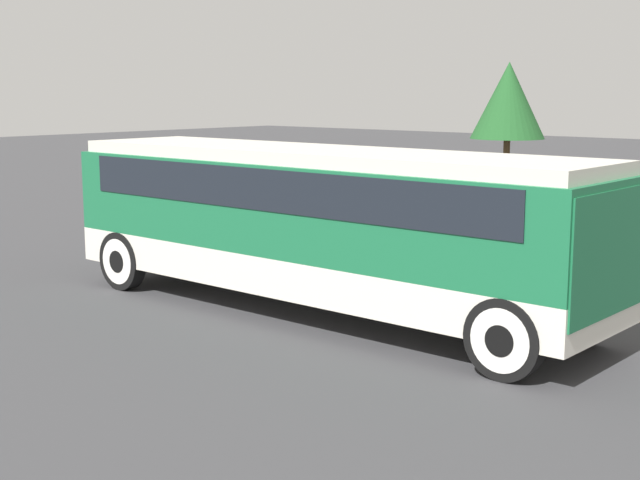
# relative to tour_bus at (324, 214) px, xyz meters

# --- Properties ---
(ground_plane) EXTENTS (120.00, 120.00, 0.00)m
(ground_plane) POSITION_rel_tour_bus_xyz_m (-0.10, -0.00, -1.80)
(ground_plane) COLOR #38383A
(tour_bus) EXTENTS (10.72, 2.68, 2.95)m
(tour_bus) POSITION_rel_tour_bus_xyz_m (0.00, 0.00, 0.00)
(tour_bus) COLOR silver
(tour_bus) RESTS_ON ground_plane
(parked_car_near) EXTENTS (4.00, 1.91, 1.30)m
(parked_car_near) POSITION_rel_tour_bus_xyz_m (-2.60, 6.17, -1.14)
(parked_car_near) COLOR #BCBCC1
(parked_car_near) RESTS_ON ground_plane
(parked_car_mid) EXTENTS (4.45, 1.95, 1.36)m
(parked_car_mid) POSITION_rel_tour_bus_xyz_m (-3.34, 9.04, -1.11)
(parked_car_mid) COLOR silver
(parked_car_mid) RESTS_ON ground_plane
(tree_left) EXTENTS (3.13, 3.13, 5.13)m
(tree_left) POSITION_rel_tour_bus_xyz_m (-8.71, 21.92, 1.72)
(tree_left) COLOR brown
(tree_left) RESTS_ON ground_plane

